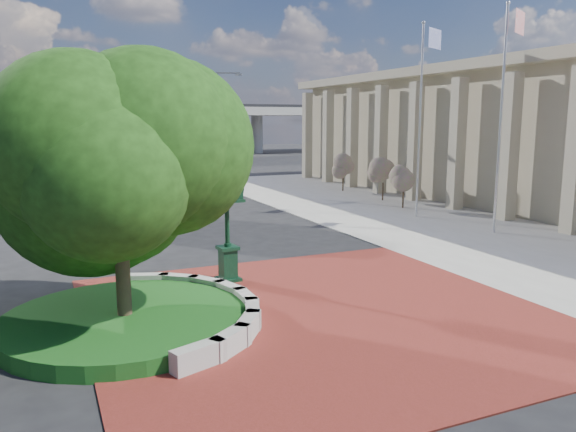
{
  "coord_description": "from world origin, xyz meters",
  "views": [
    {
      "loc": [
        -6.68,
        -13.98,
        5.21
      ],
      "look_at": [
        0.15,
        1.5,
        2.31
      ],
      "focal_mm": 35.0,
      "sensor_mm": 36.0,
      "label": 1
    }
  ],
  "objects_px": {
    "flagpole_a": "(501,118)",
    "street_lamp_near": "(220,122)",
    "flagpole_b": "(420,119)",
    "post_clock": "(227,212)",
    "street_lamp_far": "(73,118)",
    "parked_car": "(157,170)"
  },
  "relations": [
    {
      "from": "flagpole_b",
      "to": "street_lamp_near",
      "type": "xyz_separation_m",
      "value": [
        -6.29,
        15.35,
        -0.2
      ]
    },
    {
      "from": "parked_car",
      "to": "flagpole_b",
      "type": "distance_m",
      "value": 28.58
    },
    {
      "from": "post_clock",
      "to": "flagpole_b",
      "type": "bearing_deg",
      "value": 30.29
    },
    {
      "from": "flagpole_a",
      "to": "street_lamp_near",
      "type": "distance_m",
      "value": 21.58
    },
    {
      "from": "flagpole_a",
      "to": "street_lamp_far",
      "type": "bearing_deg",
      "value": 116.3
    },
    {
      "from": "street_lamp_far",
      "to": "street_lamp_near",
      "type": "bearing_deg",
      "value": -53.19
    },
    {
      "from": "flagpole_a",
      "to": "flagpole_b",
      "type": "bearing_deg",
      "value": 96.95
    },
    {
      "from": "flagpole_a",
      "to": "street_lamp_far",
      "type": "xyz_separation_m",
      "value": [
        -16.32,
        33.01,
        0.04
      ]
    },
    {
      "from": "flagpole_b",
      "to": "flagpole_a",
      "type": "bearing_deg",
      "value": -83.05
    },
    {
      "from": "flagpole_a",
      "to": "street_lamp_far",
      "type": "relative_size",
      "value": 1.13
    },
    {
      "from": "post_clock",
      "to": "street_lamp_far",
      "type": "xyz_separation_m",
      "value": [
        -2.55,
        35.6,
        3.04
      ]
    },
    {
      "from": "post_clock",
      "to": "flagpole_a",
      "type": "relative_size",
      "value": 0.4
    },
    {
      "from": "post_clock",
      "to": "parked_car",
      "type": "height_order",
      "value": "post_clock"
    },
    {
      "from": "post_clock",
      "to": "parked_car",
      "type": "relative_size",
      "value": 1.03
    },
    {
      "from": "post_clock",
      "to": "flagpole_b",
      "type": "xyz_separation_m",
      "value": [
        13.15,
        7.68,
        2.95
      ]
    },
    {
      "from": "flagpole_b",
      "to": "street_lamp_far",
      "type": "distance_m",
      "value": 32.03
    },
    {
      "from": "flagpole_b",
      "to": "street_lamp_far",
      "type": "relative_size",
      "value": 1.12
    },
    {
      "from": "post_clock",
      "to": "street_lamp_near",
      "type": "height_order",
      "value": "street_lamp_near"
    },
    {
      "from": "post_clock",
      "to": "parked_car",
      "type": "distance_m",
      "value": 34.76
    },
    {
      "from": "post_clock",
      "to": "flagpole_b",
      "type": "relative_size",
      "value": 0.41
    },
    {
      "from": "flagpole_a",
      "to": "street_lamp_near",
      "type": "relative_size",
      "value": 1.2
    },
    {
      "from": "post_clock",
      "to": "parked_car",
      "type": "bearing_deg",
      "value": 82.95
    }
  ]
}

